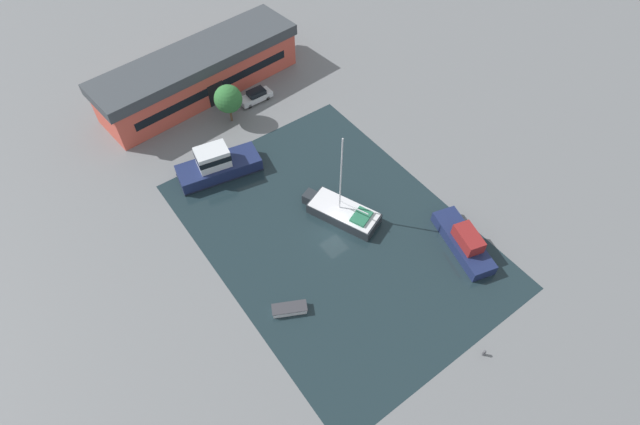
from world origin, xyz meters
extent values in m
plane|color=slate|center=(0.00, 0.00, 0.00)|extent=(440.00, 440.00, 0.00)
cube|color=#19282D|center=(0.00, 0.00, 0.00)|extent=(26.14, 36.55, 0.01)
cube|color=#C64C3D|center=(0.18, 31.35, 2.37)|extent=(29.03, 10.33, 4.74)
cube|color=#383D42|center=(0.18, 31.35, 5.49)|extent=(29.90, 10.64, 1.51)
cube|color=black|center=(0.56, 27.58, 1.66)|extent=(2.39, 0.30, 3.31)
cube|color=black|center=(0.56, 27.58, 2.60)|extent=(24.04, 2.44, 1.18)
cylinder|color=brown|center=(0.32, 23.35, 1.12)|extent=(0.29, 0.29, 2.24)
sphere|color=#2D6B33|center=(0.32, 23.35, 3.62)|extent=(3.68, 3.68, 3.68)
cube|color=silver|center=(5.12, 24.92, 0.67)|extent=(4.72, 1.84, 0.78)
cube|color=black|center=(5.30, 24.92, 1.37)|extent=(2.46, 1.59, 0.62)
cube|color=black|center=(4.07, 24.91, 1.34)|extent=(0.06, 1.42, 0.50)
cylinder|color=black|center=(3.67, 24.11, 0.30)|extent=(0.60, 0.21, 0.60)
cylinder|color=black|center=(3.65, 25.69, 0.30)|extent=(0.60, 0.21, 0.60)
cylinder|color=black|center=(6.58, 24.15, 0.30)|extent=(0.60, 0.21, 0.60)
cylinder|color=black|center=(6.56, 25.72, 0.30)|extent=(0.60, 0.21, 0.60)
cube|color=#23282D|center=(2.26, 1.26, 0.66)|extent=(6.12, 8.69, 1.31)
cube|color=#23282D|center=(0.54, 5.53, 0.66)|extent=(1.85, 1.68, 1.31)
cube|color=silver|center=(2.26, 1.26, 1.35)|extent=(5.87, 8.34, 0.08)
cylinder|color=silver|center=(2.04, 1.81, 6.60)|extent=(0.16, 0.16, 10.42)
cylinder|color=silver|center=(2.71, 0.14, 2.49)|extent=(1.46, 3.39, 0.12)
cube|color=#236647|center=(3.09, -0.79, 1.54)|extent=(2.84, 2.52, 0.30)
cube|color=#19234C|center=(-5.71, 15.72, 0.86)|extent=(10.46, 5.52, 1.71)
cube|color=black|center=(-5.71, 15.72, 0.15)|extent=(10.57, 5.61, 0.18)
cube|color=silver|center=(-6.19, 15.81, 2.89)|extent=(4.21, 3.35, 2.35)
cube|color=black|center=(-6.19, 15.81, 3.12)|extent=(4.30, 3.43, 0.75)
cube|color=silver|center=(-9.37, -4.94, 0.32)|extent=(3.53, 2.61, 0.64)
cube|color=#333338|center=(-9.37, -4.94, 0.68)|extent=(3.69, 2.74, 0.08)
cube|color=#19234C|center=(10.19, -9.54, 0.66)|extent=(5.00, 9.27, 1.32)
cube|color=maroon|center=(10.05, -10.05, 2.05)|extent=(2.81, 3.92, 1.46)
cylinder|color=#47474C|center=(2.70, -19.43, 0.29)|extent=(0.26, 0.26, 0.57)
sphere|color=#47474C|center=(2.70, -19.43, 0.65)|extent=(0.29, 0.29, 0.29)
camera|label=1|loc=(-20.77, -25.60, 44.76)|focal=28.00mm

